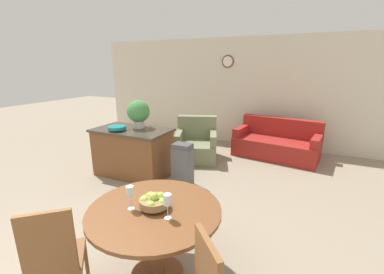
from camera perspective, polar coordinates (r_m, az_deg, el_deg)
wall_back at (r=6.87m, az=9.62°, el=9.88°), size 8.00×0.09×2.70m
dining_table at (r=2.55m, az=-8.17°, el=-18.71°), size 1.23×1.23×0.76m
dining_chair_near_left at (r=2.55m, az=-28.32°, el=-22.22°), size 0.59×0.59×0.99m
fruit_bowl at (r=2.42m, az=-8.41°, el=-13.94°), size 0.27×0.27×0.16m
wine_glass_left at (r=2.40m, az=-13.60°, el=-11.85°), size 0.07×0.07×0.23m
wine_glass_right at (r=2.22m, az=-5.49°, el=-13.89°), size 0.07×0.07×0.23m
kitchen_island at (r=4.95m, az=-12.97°, el=-3.25°), size 1.41×0.80×0.89m
teal_bowl at (r=4.79m, az=-16.35°, el=1.97°), size 0.32×0.32×0.08m
potted_plant at (r=4.84m, az=-11.82°, el=5.41°), size 0.42×0.42×0.52m
trash_bin at (r=4.43m, az=-2.10°, el=-6.18°), size 0.33×0.24×0.75m
couch at (r=6.12m, az=18.25°, el=-1.53°), size 1.90×1.10×0.85m
armchair at (r=5.68m, az=0.93°, el=-1.89°), size 1.14×1.16×0.91m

